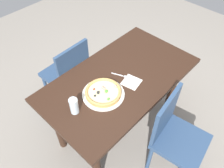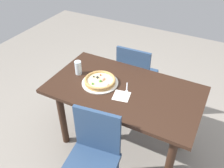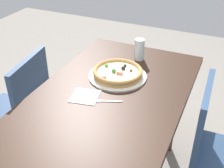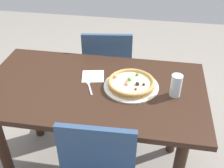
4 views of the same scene
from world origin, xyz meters
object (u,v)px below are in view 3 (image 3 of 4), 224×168
at_px(dining_table, 106,117).
at_px(drinking_glass, 139,49).
at_px(fork, 103,101).
at_px(napkin, 85,96).
at_px(pizza, 118,72).
at_px(chair_near, 219,154).
at_px(plate, 118,76).
at_px(chair_far, 19,113).

distance_m(dining_table, drinking_glass, 0.53).
xyz_separation_m(fork, napkin, (0.00, 0.11, -0.00)).
bearing_deg(napkin, fork, -90.39).
bearing_deg(napkin, pizza, -16.39).
bearing_deg(chair_near, plate, -101.54).
bearing_deg(chair_far, dining_table, -96.16).
distance_m(chair_near, chair_far, 1.21).
bearing_deg(dining_table, napkin, 102.63).
xyz_separation_m(chair_near, napkin, (-0.15, 0.71, 0.27)).
bearing_deg(dining_table, fork, 177.77).
height_order(plate, napkin, plate).
height_order(dining_table, napkin, napkin).
height_order(fork, drinking_glass, drinking_glass).
relative_size(chair_far, napkin, 6.30).
bearing_deg(chair_far, plate, -74.05).
bearing_deg(plate, drinking_glass, -8.23).
height_order(chair_near, napkin, chair_near).
bearing_deg(drinking_glass, chair_far, 130.18).
height_order(chair_near, fork, chair_near).
relative_size(dining_table, chair_near, 1.57).
bearing_deg(pizza, chair_far, 113.75).
xyz_separation_m(dining_table, plate, (0.23, 0.03, 0.13)).
height_order(chair_far, drinking_glass, drinking_glass).
distance_m(pizza, fork, 0.26).
bearing_deg(pizza, plate, -33.10).
relative_size(pizza, drinking_glass, 2.10).
distance_m(chair_near, pizza, 0.71).
xyz_separation_m(dining_table, fork, (-0.02, 0.00, 0.12)).
bearing_deg(dining_table, drinking_glass, -0.75).
height_order(drinking_glass, napkin, drinking_glass).
height_order(dining_table, pizza, pizza).
height_order(pizza, napkin, pizza).
bearing_deg(chair_far, fork, -98.52).
xyz_separation_m(dining_table, pizza, (0.23, 0.03, 0.15)).
height_order(dining_table, chair_near, chair_near).
relative_size(chair_near, drinking_glass, 6.41).
relative_size(fork, drinking_glass, 1.15).
distance_m(fork, napkin, 0.11).
distance_m(dining_table, pizza, 0.28).
xyz_separation_m(plate, drinking_glass, (0.26, -0.04, 0.06)).
bearing_deg(dining_table, chair_near, -77.95).
bearing_deg(pizza, fork, -173.23).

